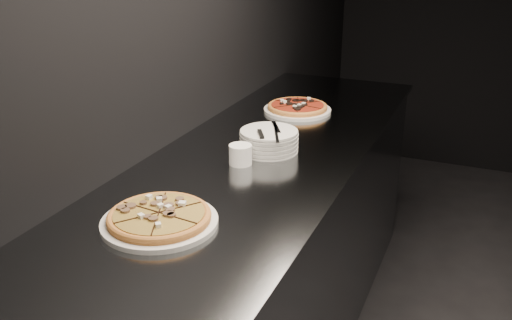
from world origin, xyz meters
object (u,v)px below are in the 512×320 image
at_px(pizza_mushroom, 159,218).
at_px(pizza_tomato, 297,108).
at_px(ramekin, 240,154).
at_px(plate_stack, 269,141).
at_px(counter, 264,253).
at_px(cutlery, 270,131).

bearing_deg(pizza_mushroom, pizza_tomato, 89.95).
relative_size(pizza_tomato, ramekin, 3.94).
bearing_deg(ramekin, plate_stack, 74.53).
distance_m(counter, plate_stack, 0.50).
xyz_separation_m(counter, ramekin, (-0.02, -0.17, 0.50)).
relative_size(plate_stack, cutlery, 0.96).
relative_size(pizza_mushroom, ramekin, 4.06).
bearing_deg(pizza_tomato, ramekin, -88.14).
bearing_deg(cutlery, pizza_tomato, 67.81).
bearing_deg(plate_stack, pizza_tomato, 97.35).
xyz_separation_m(counter, pizza_mushroom, (-0.05, -0.67, 0.48)).
height_order(pizza_tomato, cutlery, cutlery).
bearing_deg(pizza_mushroom, counter, 85.95).
xyz_separation_m(plate_stack, cutlery, (0.01, -0.02, 0.04)).
bearing_deg(ramekin, pizza_tomato, 91.86).
height_order(pizza_mushroom, ramekin, ramekin).
height_order(pizza_tomato, plate_stack, plate_stack).
bearing_deg(ramekin, cutlery, 69.72).
distance_m(pizza_mushroom, pizza_tomato, 1.19).
bearing_deg(cutlery, counter, 114.31).
xyz_separation_m(pizza_mushroom, cutlery, (0.08, 0.65, 0.06)).
bearing_deg(plate_stack, ramekin, -105.47).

